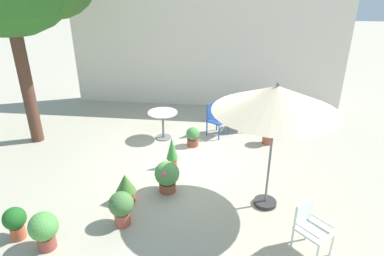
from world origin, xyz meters
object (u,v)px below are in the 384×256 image
object	(u,v)px
patio_chair_1	(244,112)
potted_plant_7	(126,187)
potted_plant_0	(193,136)
potted_plant_5	(268,131)
potted_plant_6	(167,175)
potted_plant_2	(44,229)
potted_plant_3	(172,152)
cafe_table_0	(163,120)
patio_chair_2	(216,117)
potted_plant_4	(15,221)
patio_chair_0	(310,225)
patio_umbrella_0	(276,100)
potted_plant_1	(121,207)

from	to	relation	value
patio_chair_1	potted_plant_7	bearing A→B (deg)	-122.48
potted_plant_0	potted_plant_5	size ratio (longest dim) A/B	0.81
potted_plant_6	potted_plant_2	bearing A→B (deg)	-132.72
potted_plant_3	potted_plant_7	distance (m)	1.56
potted_plant_2	potted_plant_6	distance (m)	2.46
potted_plant_2	cafe_table_0	bearing A→B (deg)	75.53
cafe_table_0	patio_chair_2	distance (m)	1.47
potted_plant_4	potted_plant_5	distance (m)	6.10
cafe_table_0	patio_chair_0	xyz separation A→B (m)	(3.12, -3.81, -0.03)
patio_chair_2	potted_plant_2	size ratio (longest dim) A/B	1.36
potted_plant_4	potted_plant_6	size ratio (longest dim) A/B	0.89
patio_umbrella_0	potted_plant_5	xyz separation A→B (m)	(0.27, 2.67, -1.81)
cafe_table_0	potted_plant_0	bearing A→B (deg)	-23.11
patio_chair_2	potted_plant_6	bearing A→B (deg)	-106.30
potted_plant_5	patio_chair_2	bearing A→B (deg)	163.07
patio_chair_0	potted_plant_1	distance (m)	3.17
patio_chair_1	potted_plant_4	distance (m)	6.29
patio_chair_2	potted_plant_7	world-z (taller)	patio_chair_2
patio_chair_1	patio_chair_0	bearing A→B (deg)	-78.92
potted_plant_2	potted_plant_3	distance (m)	3.20
patio_chair_1	patio_chair_2	bearing A→B (deg)	-152.96
patio_chair_0	potted_plant_3	bearing A→B (deg)	138.39
potted_plant_4	potted_plant_5	world-z (taller)	potted_plant_5
potted_plant_1	potted_plant_7	bearing A→B (deg)	100.87
potted_plant_4	cafe_table_0	bearing A→B (deg)	67.48
potted_plant_3	potted_plant_7	size ratio (longest dim) A/B	1.21
potted_plant_0	cafe_table_0	bearing A→B (deg)	156.89
patio_chair_1	potted_plant_1	size ratio (longest dim) A/B	1.41
potted_plant_3	potted_plant_4	distance (m)	3.42
patio_chair_2	potted_plant_2	world-z (taller)	patio_chair_2
potted_plant_0	potted_plant_1	xyz separation A→B (m)	(-0.90, -3.19, 0.11)
potted_plant_0	potted_plant_2	xyz separation A→B (m)	(-1.96, -3.89, 0.11)
cafe_table_0	potted_plant_7	distance (m)	2.91
patio_chair_0	patio_chair_1	size ratio (longest dim) A/B	0.93
patio_chair_1	potted_plant_2	size ratio (longest dim) A/B	1.39
potted_plant_1	potted_plant_2	xyz separation A→B (m)	(-1.06, -0.71, 0.01)
patio_umbrella_0	potted_plant_4	world-z (taller)	patio_umbrella_0
potted_plant_2	potted_plant_4	xyz separation A→B (m)	(-0.60, 0.16, -0.03)
patio_chair_2	potted_plant_7	bearing A→B (deg)	-115.36
potted_plant_6	potted_plant_7	xyz separation A→B (m)	(-0.73, -0.45, -0.04)
potted_plant_4	potted_plant_6	world-z (taller)	potted_plant_6
patio_umbrella_0	potted_plant_6	bearing A→B (deg)	173.57
potted_plant_4	potted_plant_1	bearing A→B (deg)	18.24
patio_chair_2	potted_plant_5	distance (m)	1.48
patio_umbrella_0	patio_chair_2	size ratio (longest dim) A/B	2.70
patio_chair_0	potted_plant_2	bearing A→B (deg)	-173.96
patio_chair_2	potted_plant_1	xyz separation A→B (m)	(-1.45, -3.97, -0.15)
potted_plant_3	potted_plant_4	world-z (taller)	potted_plant_3
potted_plant_2	potted_plant_1	bearing A→B (deg)	33.68
potted_plant_1	patio_chair_1	bearing A→B (deg)	62.83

